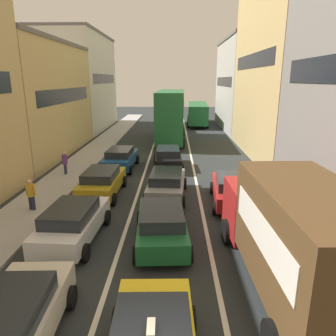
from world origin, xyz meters
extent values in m
cube|color=#A8A8A8|center=(-6.70, 20.00, 0.07)|extent=(2.60, 64.00, 0.14)
cube|color=silver|center=(-1.70, 20.00, 0.01)|extent=(0.16, 60.00, 0.01)
cube|color=silver|center=(1.70, 20.00, 0.01)|extent=(0.16, 60.00, 0.01)
cube|color=tan|center=(-12.00, 22.00, 4.44)|extent=(7.00, 14.57, 8.88)
cube|color=black|center=(-8.48, 22.00, 4.88)|extent=(0.02, 11.73, 1.10)
cube|color=#66605B|center=(-12.00, 22.00, 9.03)|extent=(7.20, 14.57, 0.30)
cube|color=beige|center=(-12.00, 36.67, 5.64)|extent=(7.00, 14.57, 11.29)
cube|color=black|center=(-8.48, 36.67, 6.21)|extent=(0.02, 11.73, 1.10)
cube|color=#66605B|center=(-12.00, 36.67, 11.44)|extent=(7.20, 14.57, 0.30)
cube|color=#B2ADA3|center=(9.90, 36.67, 5.34)|extent=(7.00, 14.57, 10.68)
cube|color=black|center=(6.38, 36.67, 5.87)|extent=(0.02, 11.73, 1.10)
cube|color=#66605B|center=(9.90, 36.67, 10.83)|extent=(7.20, 14.57, 0.30)
cube|color=tan|center=(9.90, 22.00, 6.85)|extent=(7.00, 14.57, 13.71)
cube|color=black|center=(6.38, 22.00, 7.54)|extent=(0.02, 11.73, 1.10)
cube|color=#A51E1E|center=(3.60, 6.96, 1.43)|extent=(2.49, 2.49, 1.90)
cube|color=black|center=(3.55, 8.17, 1.81)|extent=(2.02, 0.10, 0.70)
cube|color=#51381E|center=(3.74, 3.20, 2.18)|extent=(2.60, 5.52, 2.80)
cube|color=white|center=(2.52, 3.16, 2.46)|extent=(0.19, 4.48, 0.90)
cylinder|color=black|center=(2.40, 6.99, 0.48)|extent=(0.33, 0.97, 0.96)
cylinder|color=black|center=(4.79, 7.08, 0.48)|extent=(0.33, 0.97, 0.96)
cube|color=#F2EACC|center=(-0.08, 0.84, 1.60)|extent=(0.17, 0.45, 0.12)
cylinder|color=black|center=(-1.05, 2.47, 0.32)|extent=(0.24, 0.65, 0.64)
cylinder|color=black|center=(0.79, 2.53, 0.32)|extent=(0.24, 0.65, 0.64)
cube|color=beige|center=(-3.36, 1.78, 0.67)|extent=(1.99, 4.38, 0.70)
cube|color=#1E2328|center=(-3.35, 1.58, 1.23)|extent=(1.69, 2.48, 0.52)
cylinder|color=black|center=(-4.35, 3.20, 0.32)|extent=(0.25, 0.65, 0.64)
cylinder|color=black|center=(-2.51, 3.28, 0.32)|extent=(0.25, 0.65, 0.64)
cube|color=#19592D|center=(-0.13, 7.00, 0.67)|extent=(2.08, 4.41, 0.70)
cube|color=#1E2328|center=(-0.12, 6.81, 1.23)|extent=(1.74, 2.51, 0.52)
cylinder|color=black|center=(-1.15, 8.40, 0.32)|extent=(0.26, 0.65, 0.64)
cylinder|color=black|center=(0.69, 8.52, 0.32)|extent=(0.26, 0.65, 0.64)
cylinder|color=black|center=(-0.95, 5.49, 0.32)|extent=(0.26, 0.65, 0.64)
cylinder|color=black|center=(0.88, 5.61, 0.32)|extent=(0.26, 0.65, 0.64)
cube|color=silver|center=(-3.60, 7.11, 0.67)|extent=(2.01, 4.38, 0.70)
cube|color=#1E2328|center=(-3.61, 6.91, 1.23)|extent=(1.70, 2.48, 0.52)
cylinder|color=black|center=(-4.44, 8.62, 0.32)|extent=(0.25, 0.65, 0.64)
cylinder|color=black|center=(-2.61, 8.52, 0.32)|extent=(0.25, 0.65, 0.64)
cylinder|color=black|center=(-4.59, 5.70, 0.32)|extent=(0.25, 0.65, 0.64)
cylinder|color=black|center=(-2.75, 5.60, 0.32)|extent=(0.25, 0.65, 0.64)
cube|color=gray|center=(-0.07, 11.86, 0.67)|extent=(2.05, 4.40, 0.70)
cube|color=#1E2328|center=(-0.08, 11.66, 1.23)|extent=(1.72, 2.50, 0.52)
cylinder|color=black|center=(-0.90, 13.37, 0.32)|extent=(0.26, 0.65, 0.64)
cylinder|color=black|center=(0.94, 13.27, 0.32)|extent=(0.26, 0.65, 0.64)
cylinder|color=black|center=(-1.07, 10.45, 0.32)|extent=(0.26, 0.65, 0.64)
cylinder|color=black|center=(0.77, 10.35, 0.32)|extent=(0.26, 0.65, 0.64)
cube|color=#B29319|center=(-3.60, 12.14, 0.67)|extent=(1.92, 4.35, 0.70)
cube|color=#1E2328|center=(-3.60, 11.94, 1.23)|extent=(1.65, 2.45, 0.52)
cylinder|color=black|center=(-4.48, 13.63, 0.32)|extent=(0.24, 0.65, 0.64)
cylinder|color=black|center=(-2.64, 13.58, 0.32)|extent=(0.24, 0.65, 0.64)
cylinder|color=black|center=(-4.56, 10.71, 0.32)|extent=(0.24, 0.65, 0.64)
cylinder|color=black|center=(-2.72, 10.66, 0.32)|extent=(0.24, 0.65, 0.64)
cube|color=black|center=(-0.15, 17.79, 0.67)|extent=(2.01, 4.38, 0.70)
cube|color=#1E2328|center=(-0.14, 17.59, 1.23)|extent=(1.70, 2.48, 0.52)
cylinder|color=black|center=(-1.14, 19.20, 0.32)|extent=(0.25, 0.65, 0.64)
cylinder|color=black|center=(0.70, 19.30, 0.32)|extent=(0.25, 0.65, 0.64)
cylinder|color=black|center=(-1.00, 16.28, 0.32)|extent=(0.25, 0.65, 0.64)
cylinder|color=black|center=(0.84, 16.38, 0.32)|extent=(0.25, 0.65, 0.64)
cube|color=#194C8C|center=(-3.47, 17.41, 0.67)|extent=(1.98, 4.37, 0.70)
cube|color=#1E2328|center=(-3.48, 17.21, 1.23)|extent=(1.69, 2.47, 0.52)
cylinder|color=black|center=(-4.32, 18.91, 0.32)|extent=(0.25, 0.65, 0.64)
cylinder|color=black|center=(-2.48, 18.83, 0.32)|extent=(0.25, 0.65, 0.64)
cylinder|color=black|center=(-4.45, 15.99, 0.32)|extent=(0.25, 0.65, 0.64)
cylinder|color=black|center=(-2.61, 15.91, 0.32)|extent=(0.25, 0.65, 0.64)
cube|color=#A51E1E|center=(3.28, 11.04, 0.67)|extent=(2.09, 4.41, 0.70)
cube|color=#1E2328|center=(3.26, 10.84, 1.23)|extent=(1.75, 2.51, 0.52)
cylinder|color=black|center=(2.46, 12.56, 0.32)|extent=(0.26, 0.65, 0.64)
cylinder|color=black|center=(4.30, 12.44, 0.32)|extent=(0.26, 0.65, 0.64)
cylinder|color=black|center=(2.26, 9.65, 0.32)|extent=(0.26, 0.65, 0.64)
cylinder|color=black|center=(4.10, 9.52, 0.32)|extent=(0.26, 0.65, 0.64)
cube|color=#1E6033|center=(-0.06, 27.61, 1.70)|extent=(2.74, 10.56, 2.40)
cube|color=black|center=(-0.06, 27.61, 2.06)|extent=(2.76, 9.93, 0.70)
cube|color=#1E6033|center=(-0.06, 27.61, 3.98)|extent=(2.74, 10.56, 2.16)
cube|color=black|center=(-0.06, 27.61, 4.22)|extent=(2.76, 9.93, 0.64)
cylinder|color=black|center=(-1.22, 31.42, 0.50)|extent=(0.32, 1.01, 1.00)
cylinder|color=black|center=(1.28, 31.36, 0.50)|extent=(0.32, 1.01, 1.00)
cylinder|color=black|center=(-1.38, 24.49, 0.50)|extent=(0.32, 1.01, 1.00)
cylinder|color=black|center=(1.12, 24.44, 0.50)|extent=(0.32, 1.01, 1.00)
cube|color=#1E6033|center=(3.50, 40.29, 1.70)|extent=(2.97, 10.60, 2.40)
cube|color=black|center=(3.50, 40.29, 2.06)|extent=(2.97, 9.97, 0.70)
cylinder|color=black|center=(2.42, 44.12, 0.50)|extent=(0.34, 1.01, 1.00)
cylinder|color=black|center=(4.92, 44.01, 0.50)|extent=(0.34, 1.01, 1.00)
cylinder|color=black|center=(2.11, 37.20, 0.50)|extent=(0.34, 1.01, 1.00)
cylinder|color=black|center=(4.61, 37.09, 0.50)|extent=(0.34, 1.01, 1.00)
cylinder|color=#262D47|center=(-6.35, 9.69, 0.41)|extent=(0.16, 0.16, 0.82)
cylinder|color=#262D47|center=(-6.52, 9.75, 0.41)|extent=(0.16, 0.16, 0.82)
cylinder|color=gold|center=(-6.43, 9.72, 1.12)|extent=(0.34, 0.34, 0.60)
sphere|color=tan|center=(-6.43, 9.72, 1.54)|extent=(0.24, 0.24, 0.24)
cylinder|color=gold|center=(-6.22, 9.65, 1.15)|extent=(0.10, 0.10, 0.55)
cylinder|color=gold|center=(-6.64, 9.79, 1.15)|extent=(0.10, 0.10, 0.55)
cylinder|color=#262D47|center=(-6.84, 15.69, 0.41)|extent=(0.16, 0.16, 0.82)
cylinder|color=#262D47|center=(-6.81, 15.51, 0.41)|extent=(0.16, 0.16, 0.82)
cylinder|color=#66337F|center=(-6.82, 15.60, 1.12)|extent=(0.34, 0.34, 0.60)
sphere|color=tan|center=(-6.82, 15.60, 1.54)|extent=(0.24, 0.24, 0.24)
cylinder|color=#66337F|center=(-6.86, 15.82, 1.15)|extent=(0.10, 0.10, 0.55)
cylinder|color=#66337F|center=(-6.79, 15.39, 1.15)|extent=(0.10, 0.10, 0.55)
camera|label=1|loc=(0.36, -4.03, 6.14)|focal=33.53mm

